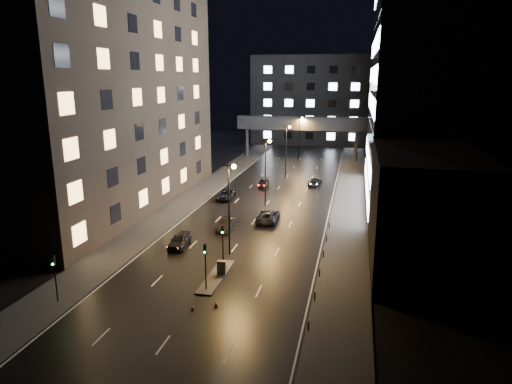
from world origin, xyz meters
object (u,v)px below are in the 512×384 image
car_away_d (264,183)px  car_toward_b (315,182)px  utility_cabinet (222,267)px  car_away_c (226,195)px  car_away_b (227,224)px  car_toward_a (268,216)px  car_away_a (180,240)px

car_away_d → car_toward_b: (8.75, 3.12, -0.01)m
car_away_d → car_toward_b: bearing=12.8°
car_away_d → utility_cabinet: bearing=-91.7°
car_away_c → car_away_b: bearing=-75.6°
car_away_b → car_away_d: car_away_b is taller
car_away_b → car_toward_b: car_away_b is taller
car_away_d → car_toward_b: 9.29m
car_away_c → car_toward_a: size_ratio=0.94×
car_away_a → car_toward_a: size_ratio=0.84×
car_away_d → utility_cabinet: (3.39, -37.55, 0.15)m
car_toward_a → car_away_c: bearing=-49.3°
car_away_c → car_toward_a: (8.83, -9.95, 0.05)m
car_away_c → utility_cabinet: bearing=-77.1°
car_away_a → utility_cabinet: 9.42m
car_away_a → car_toward_b: 36.44m
car_toward_a → utility_cabinet: size_ratio=4.13×
car_away_c → car_toward_b: car_away_c is taller
car_toward_b → car_toward_a: bearing=86.7°
car_away_c → utility_cabinet: 28.95m
car_away_b → car_toward_a: 6.43m
car_toward_b → car_away_b: bearing=79.7°
car_away_b → car_away_c: size_ratio=0.87×
car_away_b → car_away_d: size_ratio=0.98×
car_away_c → car_toward_b: 18.23m
utility_cabinet → car_toward_b: bearing=77.1°
car_away_a → utility_cabinet: (6.94, -6.38, 0.03)m
car_away_d → car_toward_a: bearing=-83.7°
car_away_c → car_away_a: bearing=-90.5°
car_toward_b → car_away_d: bearing=26.8°
car_away_d → utility_cabinet: size_ratio=3.43×
car_away_b → car_away_c: 15.28m
car_toward_a → car_toward_b: size_ratio=1.23×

